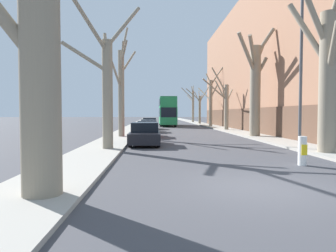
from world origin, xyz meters
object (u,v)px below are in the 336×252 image
object	(u,v)px
street_tree_left_0	(36,59)
street_tree_right_3	(211,100)
parked_car_0	(145,134)
traffic_bollard	(302,151)
parked_car_2	(149,126)
lamp_post	(299,56)
street_tree_right_0	(327,73)
street_tree_left_1	(106,84)
street_tree_right_2	(225,103)
street_tree_right_1	(255,85)
street_tree_right_5	(193,104)
double_decker_bus	(167,110)
parked_car_1	(147,129)
street_tree_left_2	(122,87)
parked_car_3	(150,124)
street_tree_right_4	(199,107)

from	to	relation	value
street_tree_left_0	street_tree_right_3	distance (m)	38.12
parked_car_0	traffic_bollard	distance (m)	9.79
parked_car_2	lamp_post	bearing A→B (deg)	-62.64
street_tree_left_0	lamp_post	size ratio (longest dim) A/B	0.87
street_tree_right_0	parked_car_0	bearing A→B (deg)	151.59
street_tree_left_1	street_tree_right_2	xyz separation A→B (m)	(10.61, 18.00, -0.43)
street_tree_right_1	parked_car_0	xyz separation A→B (m)	(-8.82, -5.55, -3.61)
street_tree_right_0	street_tree_right_3	distance (m)	29.60
street_tree_right_0	parked_car_2	size ratio (longest dim) A/B	1.89
traffic_bollard	street_tree_right_5	bearing A→B (deg)	87.27
lamp_post	double_decker_bus	bearing A→B (deg)	100.12
street_tree_right_5	lamp_post	size ratio (longest dim) A/B	0.89
street_tree_right_2	parked_car_2	distance (m)	9.37
street_tree_right_3	parked_car_1	distance (m)	20.86
street_tree_left_2	double_decker_bus	size ratio (longest dim) A/B	0.84
street_tree_right_2	parked_car_1	bearing A→B (deg)	-133.75
street_tree_right_0	street_tree_right_2	world-z (taller)	street_tree_right_0
street_tree_left_1	parked_car_3	world-z (taller)	street_tree_left_1
double_decker_bus	parked_car_1	size ratio (longest dim) A/B	2.47
street_tree_left_1	street_tree_right_4	distance (m)	39.24
double_decker_bus	street_tree_right_1	bearing A→B (deg)	-74.74
street_tree_right_1	lamp_post	xyz separation A→B (m)	(-0.61, -8.66, 0.69)
parked_car_0	parked_car_2	world-z (taller)	parked_car_0
street_tree_right_1	street_tree_right_3	bearing A→B (deg)	89.96
street_tree_left_1	traffic_bollard	world-z (taller)	street_tree_left_1
street_tree_right_1	parked_car_3	size ratio (longest dim) A/B	2.17
street_tree_left_0	street_tree_right_1	xyz separation A→B (m)	(10.92, 17.21, 1.06)
parked_car_1	parked_car_2	distance (m)	6.52
street_tree_right_4	double_decker_bus	size ratio (longest dim) A/B	0.64
street_tree_right_5	parked_car_1	size ratio (longest dim) A/B	1.80
street_tree_left_2	street_tree_right_4	bearing A→B (deg)	69.92
street_tree_right_0	street_tree_right_2	xyz separation A→B (m)	(-0.10, 20.05, -0.80)
street_tree_right_0	parked_car_2	world-z (taller)	street_tree_right_0
street_tree_right_5	street_tree_right_0	bearing A→B (deg)	-89.89
street_tree_left_0	parked_car_1	size ratio (longest dim) A/B	1.75
street_tree_right_1	parked_car_3	xyz separation A→B (m)	(-8.82, 13.00, -3.61)
street_tree_left_1	street_tree_right_3	world-z (taller)	street_tree_right_3
street_tree_left_2	street_tree_right_3	size ratio (longest dim) A/B	1.02
street_tree_left_1	double_decker_bus	bearing A→B (deg)	81.71
street_tree_left_2	street_tree_right_1	xyz separation A→B (m)	(10.86, -0.08, 0.18)
street_tree_left_0	parked_car_0	size ratio (longest dim) A/B	1.94
street_tree_left_0	parked_car_0	xyz separation A→B (m)	(2.10, 11.66, -2.55)
parked_car_0	parked_car_1	bearing A→B (deg)	90.00
parked_car_3	traffic_bollard	world-z (taller)	parked_car_3
double_decker_bus	parked_car_0	size ratio (longest dim) A/B	2.72
street_tree_right_1	parked_car_1	bearing A→B (deg)	175.51
parked_car_3	lamp_post	bearing A→B (deg)	-69.23
street_tree_right_2	street_tree_right_3	xyz separation A→B (m)	(0.16, 9.55, 0.83)
double_decker_bus	lamp_post	world-z (taller)	lamp_post
street_tree_right_0	lamp_post	bearing A→B (deg)	108.83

